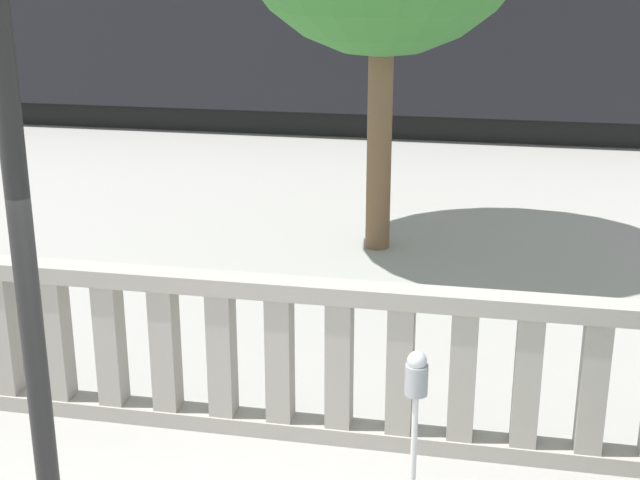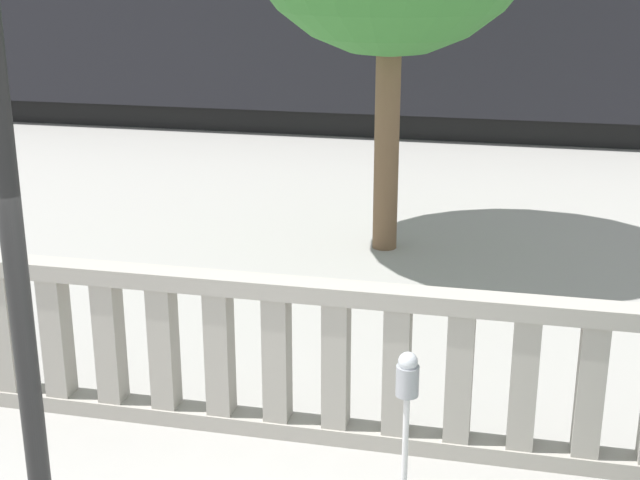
% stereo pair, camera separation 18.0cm
% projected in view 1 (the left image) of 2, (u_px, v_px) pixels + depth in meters
% --- Properties ---
extents(balustrade, '(13.59, 0.24, 1.35)m').
position_uv_depth(balustrade, '(309.00, 361.00, 7.07)').
color(balustrade, '#9E998E').
rests_on(balustrade, ground).
extents(parking_meter, '(0.15, 0.15, 1.40)m').
position_uv_depth(parking_meter, '(416.00, 395.00, 5.63)').
color(parking_meter, silver).
rests_on(parking_meter, ground).
extents(train_near, '(29.52, 3.06, 4.12)m').
position_uv_depth(train_near, '(292.00, 42.00, 19.83)').
color(train_near, black).
rests_on(train_near, ground).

